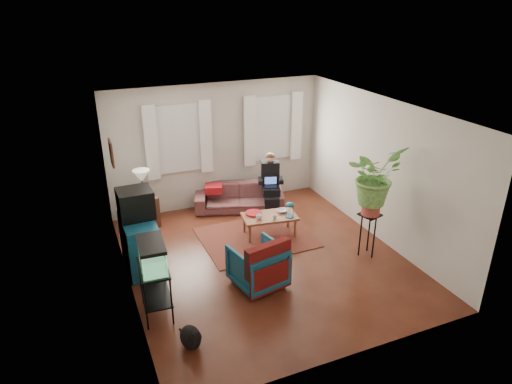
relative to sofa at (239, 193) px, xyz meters
name	(u,v)px	position (x,y,z in m)	size (l,w,h in m)	color
floor	(265,259)	(-0.31, -2.05, -0.36)	(4.50, 5.00, 0.01)	#4F2B14
ceiling	(266,110)	(-0.31, -2.05, 2.24)	(4.50, 5.00, 0.01)	white
wall_back	(217,146)	(-0.31, 0.45, 0.94)	(4.50, 0.01, 2.60)	silver
wall_front	(354,269)	(-0.31, -4.55, 0.94)	(4.50, 0.01, 2.60)	silver
wall_left	(122,214)	(-2.56, -2.05, 0.94)	(0.01, 5.00, 2.60)	silver
wall_right	(381,170)	(1.94, -2.05, 0.94)	(0.01, 5.00, 2.60)	silver
window_left	(178,139)	(-1.11, 0.43, 1.19)	(1.08, 0.04, 1.38)	white
window_right	(272,128)	(0.94, 0.43, 1.19)	(1.08, 0.04, 1.38)	white
curtains_left	(179,140)	(-1.11, 0.35, 1.19)	(1.36, 0.06, 1.50)	white
curtains_right	(274,129)	(0.94, 0.35, 1.19)	(1.36, 0.06, 1.50)	white
picture_frame	(112,153)	(-2.52, -1.20, 1.59)	(0.04, 0.32, 0.40)	#3D2616
area_rug	(256,237)	(-0.16, -1.30, -0.35)	(2.00, 1.60, 0.01)	brown
sofa	(239,193)	(0.00, 0.00, 0.00)	(1.83, 0.72, 0.72)	brown
seated_person	(270,184)	(0.63, -0.21, 0.19)	(0.46, 0.56, 1.09)	black
side_table	(145,212)	(-1.96, -0.03, -0.05)	(0.42, 0.42, 0.62)	#3B2716
table_lamp	(142,185)	(-1.96, -0.03, 0.52)	(0.32, 0.32, 0.56)	white
dresser	(140,244)	(-2.30, -1.47, 0.08)	(0.49, 0.98, 0.88)	#106264
crt_tv	(135,203)	(-2.28, -1.37, 0.76)	(0.54, 0.49, 0.47)	black
aquarium_stand	(156,291)	(-2.31, -2.78, 0.03)	(0.38, 0.69, 0.77)	black
aquarium	(152,255)	(-2.31, -2.78, 0.61)	(0.34, 0.63, 0.40)	#7FD899
black_cat	(190,335)	(-2.05, -3.61, -0.19)	(0.26, 0.40, 0.34)	black
armchair	(258,263)	(-0.71, -2.67, 0.02)	(0.74, 0.69, 0.75)	#137272
serape_throw	(269,263)	(-0.66, -2.96, 0.18)	(0.76, 0.18, 0.62)	#9E0A0A
coffee_table	(269,225)	(0.11, -1.30, -0.15)	(1.00, 0.54, 0.41)	brown
cup_a	(259,217)	(-0.13, -1.36, 0.10)	(0.11, 0.11, 0.09)	white
cup_b	(275,217)	(0.13, -1.47, 0.10)	(0.09, 0.09, 0.09)	beige
bowl	(282,211)	(0.39, -1.25, 0.08)	(0.20, 0.20, 0.05)	white
snack_tray	(254,213)	(-0.14, -1.13, 0.07)	(0.31, 0.31, 0.04)	#B21414
birdcage	(290,210)	(0.43, -1.49, 0.20)	(0.16, 0.16, 0.29)	#115B6B
plant_stand	(368,235)	(1.38, -2.60, 0.04)	(0.33, 0.33, 0.79)	black
potted_plant	(373,184)	(1.38, -2.60, 0.97)	(0.90, 0.78, 1.00)	#599947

